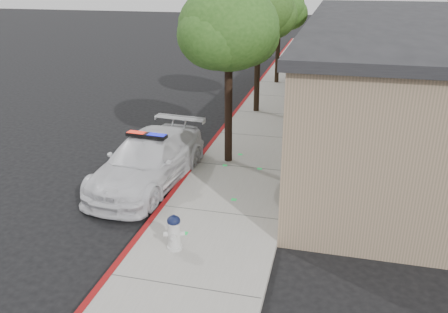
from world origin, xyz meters
The scene contains 9 objects.
ground centered at (0.00, 0.00, 0.00)m, with size 120.00×120.00×0.00m, color black.
sidewalk centered at (1.60, 3.00, 0.07)m, with size 3.20×60.00×0.15m, color gray.
red_curb centered at (0.06, 3.00, 0.08)m, with size 0.14×60.00×0.16m, color maroon.
clapboard_building centered at (6.69, 9.00, 2.13)m, with size 7.30×20.89×4.24m.
police_car centered at (-0.90, 1.49, 0.72)m, with size 2.44×5.11×1.56m.
fire_hydrant centered at (1.05, -1.81, 0.56)m, with size 0.47×0.41×0.82m.
street_tree_near centered at (1.04, 3.42, 4.18)m, with size 2.95×3.08×5.40m.
street_tree_mid centered at (0.92, 9.28, 4.28)m, with size 3.04×2.87×5.48m.
street_tree_far centered at (1.05, 14.98, 3.92)m, with size 2.80×2.65×5.01m.
Camera 1 is at (4.14, -9.90, 5.80)m, focal length 36.82 mm.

